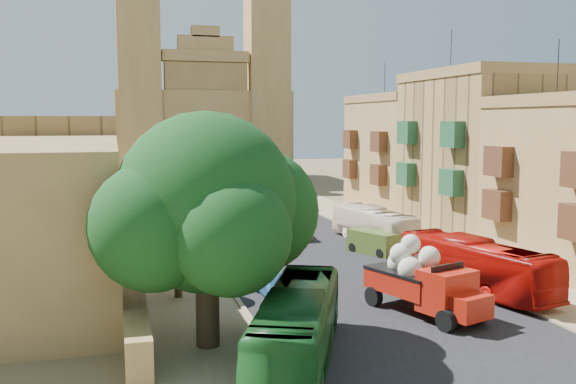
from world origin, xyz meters
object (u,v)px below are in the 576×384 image
street_tree_c (152,190)px  car_dkblue (210,209)px  street_tree_a (177,243)px  street_tree_d (146,178)px  church (201,121)px  street_tree_b (162,202)px  red_truck (425,281)px  car_blue_a (275,284)px  ficus_tree (208,209)px  bus_red_east (475,265)px  car_cream (294,229)px  car_blue_b (202,198)px  pedestrian_c (478,253)px  bus_green_north (297,327)px  car_white_b (278,215)px  pedestrian_a (494,277)px  olive_pickup (374,243)px  car_white_a (238,223)px  bus_cream_east (373,225)px

street_tree_c → car_dkblue: bearing=44.6°
street_tree_a → street_tree_d: (-0.00, 36.00, 0.37)m
church → street_tree_b: (-10.00, -54.61, -5.73)m
red_truck → car_blue_a: size_ratio=1.71×
ficus_tree → bus_red_east: (15.74, 4.89, -4.46)m
car_blue_a → car_cream: size_ratio=0.80×
car_cream → car_blue_b: size_ratio=1.55×
pedestrian_c → ficus_tree: bearing=-44.4°
bus_green_north → car_white_b: bus_green_north is taller
church → pedestrian_a: church is taller
street_tree_d → bus_green_north: (3.65, -47.00, -1.87)m
church → red_truck: bearing=-88.8°
car_dkblue → street_tree_d: bearing=123.9°
ficus_tree → red_truck: ficus_tree is taller
red_truck → street_tree_c: bearing=110.9°
olive_pickup → car_dkblue: size_ratio=1.04×
street_tree_d → car_white_a: (7.14, -15.69, -2.73)m
car_blue_b → car_white_a: bearing=-99.5°
street_tree_d → car_blue_b: bearing=29.8°
street_tree_b → bus_green_north: bearing=-81.0°
bus_green_north → car_dkblue: bus_green_north is taller
street_tree_b → street_tree_d: bearing=90.0°
red_truck → olive_pickup: bearing=77.0°
street_tree_a → car_cream: street_tree_a is taller
bus_cream_east → street_tree_d: bearing=-62.1°
car_white_a → car_cream: 5.94m
red_truck → olive_pickup: size_ratio=1.64×
church → pedestrian_c: 65.35m
ficus_tree → bus_green_north: bearing=-44.5°
street_tree_b → pedestrian_c: street_tree_b is taller
car_cream → red_truck: bearing=98.7°
street_tree_c → pedestrian_a: bearing=-57.1°
red_truck → bus_green_north: bearing=-149.3°
pedestrian_c → car_white_a: bearing=-126.9°
street_tree_b → street_tree_c: 12.01m
street_tree_b → church: bearing=79.6°
street_tree_d → olive_pickup: street_tree_d is taller
car_white_a → car_blue_b: bearing=70.3°
church → car_white_a: (-2.86, -46.31, -8.85)m
street_tree_a → bus_green_north: (3.65, -11.00, -1.51)m
ficus_tree → car_blue_b: bearing=82.9°
street_tree_a → pedestrian_a: street_tree_a is taller
pedestrian_c → street_tree_a: bearing=-65.6°
ficus_tree → car_blue_b: (5.93, 47.73, -5.40)m
ficus_tree → street_tree_b: bearing=91.7°
street_tree_b → red_truck: size_ratio=0.80×
street_tree_c → pedestrian_a: (17.55, -27.15, -2.67)m
bus_red_east → red_truck: bearing=20.8°
pedestrian_c → car_blue_a: bearing=-58.8°
street_tree_c → car_blue_b: size_ratio=1.52×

